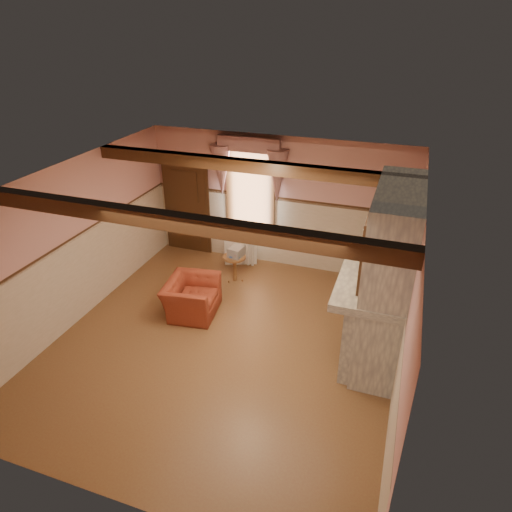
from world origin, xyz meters
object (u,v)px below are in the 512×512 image
(bowl, at_px, (378,265))
(mantel_clock, at_px, (382,246))
(radiator, at_px, (241,251))
(armchair, at_px, (192,297))
(oil_lamp, at_px, (381,250))
(side_table, at_px, (235,268))

(bowl, bearing_deg, mantel_clock, 90.00)
(radiator, xyz_separation_m, bowl, (2.98, -1.88, 1.16))
(armchair, height_order, oil_lamp, oil_lamp)
(bowl, distance_m, oil_lamp, 0.36)
(armchair, distance_m, side_table, 1.38)
(side_table, bearing_deg, oil_lamp, -15.69)
(bowl, bearing_deg, radiator, 147.84)
(side_table, xyz_separation_m, oil_lamp, (2.84, -0.80, 1.29))
(side_table, bearing_deg, armchair, -103.27)
(oil_lamp, bearing_deg, radiator, 152.93)
(armchair, bearing_deg, oil_lamp, -87.83)
(radiator, bearing_deg, side_table, -100.80)
(mantel_clock, bearing_deg, armchair, -166.25)
(bowl, xyz_separation_m, mantel_clock, (0.00, 0.58, 0.06))
(oil_lamp, bearing_deg, mantel_clock, 90.00)
(armchair, distance_m, bowl, 3.36)
(side_table, relative_size, mantel_clock, 2.29)
(mantel_clock, bearing_deg, radiator, 156.54)
(mantel_clock, relative_size, oil_lamp, 0.86)
(armchair, height_order, side_table, armchair)
(armchair, bearing_deg, side_table, -20.84)
(side_table, distance_m, mantel_clock, 3.15)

